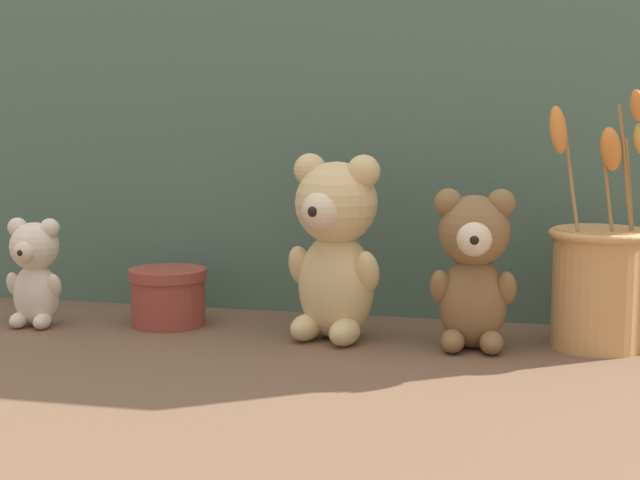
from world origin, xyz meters
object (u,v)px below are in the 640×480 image
object	(u,v)px
teddy_bear_medium	(473,266)
decorative_tin_tall	(168,297)
teddy_bear_large	(335,244)
flower_vase	(599,277)
teddy_bear_small	(34,270)

from	to	relation	value
teddy_bear_medium	decorative_tin_tall	size ratio (longest dim) A/B	1.86
teddy_bear_large	decorative_tin_tall	world-z (taller)	teddy_bear_large
teddy_bear_medium	flower_vase	bearing A→B (deg)	15.53
teddy_bear_large	flower_vase	size ratio (longest dim) A/B	0.70
teddy_bear_medium	decorative_tin_tall	world-z (taller)	teddy_bear_medium
decorative_tin_tall	teddy_bear_medium	bearing A→B (deg)	-5.37
teddy_bear_medium	flower_vase	size ratio (longest dim) A/B	0.59
teddy_bear_large	teddy_bear_medium	xyz separation A→B (m)	(0.18, -0.01, -0.02)
teddy_bear_large	decorative_tin_tall	bearing A→B (deg)	173.62
teddy_bear_medium	teddy_bear_small	bearing A→B (deg)	-179.12
teddy_bear_medium	teddy_bear_small	world-z (taller)	teddy_bear_medium
flower_vase	teddy_bear_medium	bearing A→B (deg)	-164.47
teddy_bear_small	flower_vase	world-z (taller)	flower_vase
decorative_tin_tall	teddy_bear_large	bearing A→B (deg)	-6.38
teddy_bear_large	teddy_bear_medium	bearing A→B (deg)	-3.99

